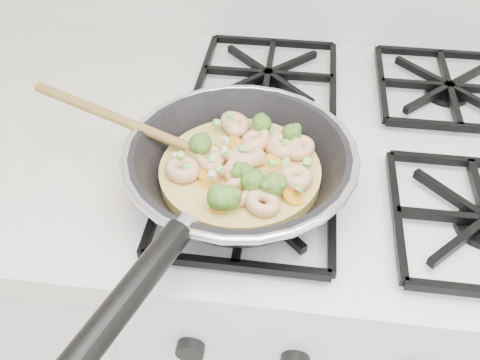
# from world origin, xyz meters

# --- Properties ---
(stove) EXTENTS (0.60, 0.60, 0.92)m
(stove) POSITION_xyz_m (0.00, 1.70, 0.46)
(stove) COLOR silver
(stove) RESTS_ON ground
(skillet) EXTENTS (0.43, 0.46, 0.09)m
(skillet) POSITION_xyz_m (-0.16, 1.56, 0.96)
(skillet) COLOR black
(skillet) RESTS_ON stove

